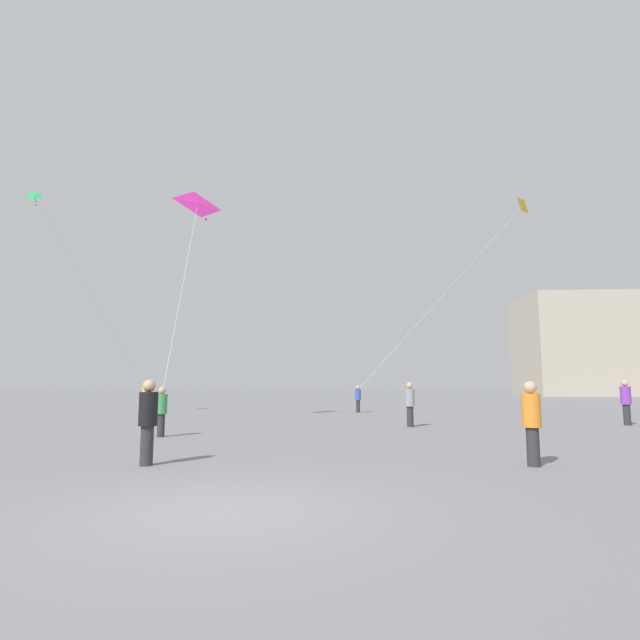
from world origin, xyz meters
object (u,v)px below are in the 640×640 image
(person_in_black, at_px, (148,418))
(kite_emerald_diamond, at_px, (40,205))
(person_in_green, at_px, (162,409))
(kite_amber_delta, at_px, (520,209))
(person_in_yellow, at_px, (145,394))
(person_in_blue, at_px, (358,398))
(kite_magenta_delta, at_px, (198,206))
(building_left_hall, at_px, (580,346))
(person_in_orange, at_px, (532,419))
(person_in_grey, at_px, (410,402))
(person_in_purple, at_px, (626,400))

(person_in_black, distance_m, kite_emerald_diamond, 21.38)
(person_in_green, bearing_deg, kite_amber_delta, -84.43)
(person_in_green, relative_size, person_in_black, 0.90)
(person_in_yellow, distance_m, kite_amber_delta, 30.80)
(person_in_blue, distance_m, kite_magenta_delta, 14.29)
(person_in_yellow, height_order, building_left_hall, building_left_hall)
(person_in_black, bearing_deg, building_left_hall, -163.16)
(person_in_yellow, bearing_deg, person_in_blue, -24.99)
(person_in_yellow, xyz_separation_m, person_in_orange, (18.76, -25.99, -0.02))
(kite_amber_delta, bearing_deg, person_in_black, -121.63)
(building_left_hall, bearing_deg, person_in_grey, -118.58)
(person_in_grey, bearing_deg, kite_magenta_delta, 153.36)
(person_in_purple, height_order, person_in_yellow, person_in_purple)
(person_in_green, xyz_separation_m, building_left_hall, (39.38, 61.49, 6.36))
(person_in_green, height_order, building_left_hall, building_left_hall)
(person_in_green, height_order, person_in_black, person_in_black)
(kite_magenta_delta, relative_size, kite_amber_delta, 0.65)
(kite_amber_delta, relative_size, kite_emerald_diamond, 1.11)
(person_in_purple, distance_m, person_in_orange, 13.25)
(person_in_grey, xyz_separation_m, person_in_blue, (-1.93, 10.26, -0.08))
(person_in_orange, bearing_deg, person_in_purple, -132.87)
(person_in_blue, relative_size, kite_emerald_diamond, 0.12)
(person_in_green, relative_size, person_in_orange, 0.92)
(person_in_grey, relative_size, person_in_black, 0.99)
(person_in_purple, relative_size, person_in_yellow, 1.05)
(kite_magenta_delta, bearing_deg, person_in_green, -80.88)
(person_in_blue, bearing_deg, kite_amber_delta, -126.87)
(person_in_grey, distance_m, person_in_purple, 8.94)
(person_in_blue, bearing_deg, person_in_yellow, 2.38)
(person_in_purple, relative_size, kite_emerald_diamond, 0.14)
(person_in_green, bearing_deg, person_in_yellow, -19.98)
(person_in_black, bearing_deg, person_in_yellow, -111.45)
(person_in_grey, xyz_separation_m, kite_emerald_diamond, (-18.55, 4.45, 10.05))
(person_in_yellow, height_order, person_in_orange, person_in_yellow)
(person_in_purple, xyz_separation_m, kite_magenta_delta, (-18.12, 0.58, 8.81))
(person_in_black, xyz_separation_m, person_in_orange, (7.84, 0.38, -0.02))
(person_in_yellow, xyz_separation_m, building_left_hall, (48.47, 40.75, 6.26))
(kite_magenta_delta, distance_m, building_left_hall, 68.45)
(kite_magenta_delta, bearing_deg, person_in_yellow, 119.20)
(person_in_grey, distance_m, building_left_hall, 65.32)
(person_in_blue, relative_size, person_in_green, 1.00)
(person_in_yellow, relative_size, kite_amber_delta, 0.12)
(building_left_hall, bearing_deg, person_in_black, -119.22)
(kite_magenta_delta, bearing_deg, person_in_black, -76.58)
(person_in_grey, distance_m, person_in_orange, 9.75)
(person_in_purple, bearing_deg, person_in_black, 103.58)
(person_in_orange, relative_size, kite_magenta_delta, 0.19)
(person_in_yellow, bearing_deg, person_in_grey, -46.76)
(kite_amber_delta, bearing_deg, kite_magenta_delta, -142.15)
(person_in_grey, relative_size, person_in_purple, 0.94)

